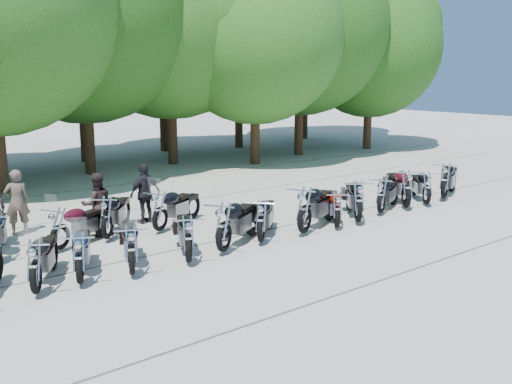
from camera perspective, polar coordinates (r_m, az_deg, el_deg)
ground at (r=14.87m, az=3.67°, el=-5.05°), size 90.00×90.00×0.00m
tree_4 at (r=25.76m, az=-16.25°, el=16.41°), size 9.13×9.13×11.20m
tree_5 at (r=27.73m, az=-8.27°, el=16.22°), size 9.04×9.04×11.10m
tree_6 at (r=27.42m, az=-0.09°, el=14.80°), size 8.00×8.00×9.82m
tree_7 at (r=30.59m, az=4.23°, el=15.51°), size 8.79×8.79×10.79m
tree_8 at (r=33.50m, az=10.84°, el=13.42°), size 7.53×7.53×9.25m
tree_12 at (r=29.29m, az=-16.50°, el=13.96°), size 7.88×7.88×9.67m
tree_13 at (r=32.42m, az=-9.03°, el=14.55°), size 8.31×8.31×10.20m
tree_14 at (r=33.49m, az=-1.69°, el=14.22°), size 8.02×8.02×9.84m
tree_15 at (r=38.14m, az=4.76°, el=15.65°), size 9.67×9.67×11.86m
motorcycle_1 at (r=12.11m, az=-20.31°, el=-6.53°), size 1.73×2.26×1.26m
motorcycle_2 at (r=12.39m, az=-16.51°, el=-5.93°), size 1.59×2.26×1.24m
motorcycle_3 at (r=12.66m, az=-11.80°, el=-5.29°), size 1.58×2.28×1.25m
motorcycle_4 at (r=13.25m, az=-6.50°, el=-4.33°), size 1.64×2.29×1.26m
motorcycle_5 at (r=13.92m, az=-3.09°, el=-3.18°), size 2.55×1.88×1.41m
motorcycle_6 at (r=14.70m, az=0.50°, el=-2.64°), size 2.13×2.03×1.28m
motorcycle_7 at (r=15.53m, az=4.65°, el=-1.57°), size 2.68×1.73×1.46m
motorcycle_8 at (r=16.25m, az=7.73°, el=-1.57°), size 1.82×1.97×1.16m
motorcycle_9 at (r=16.84m, az=9.74°, el=-0.76°), size 2.19×2.38×1.40m
motorcycle_10 at (r=18.07m, az=11.88°, el=-0.23°), size 2.32×1.57×1.27m
motorcycle_11 at (r=18.94m, az=14.15°, el=0.43°), size 2.10×2.46×1.41m
motorcycle_12 at (r=19.62m, az=15.98°, el=0.45°), size 1.88×2.15×1.24m
motorcycle_13 at (r=20.59m, az=17.55°, el=1.12°), size 2.62×1.77×1.43m
motorcycle_15 at (r=14.83m, az=-18.24°, el=-3.23°), size 2.23×1.46×1.22m
motorcycle_16 at (r=15.42m, az=-14.06°, el=-2.25°), size 2.07×2.20×1.31m
motorcycle_17 at (r=15.93m, az=-9.15°, el=-1.66°), size 2.34×1.61×1.28m
rider_1 at (r=15.98m, az=-14.89°, el=-1.17°), size 0.92×0.79×1.67m
rider_2 at (r=17.05m, az=-10.53°, el=-0.12°), size 1.05×0.57×1.70m
rider_3 at (r=16.81m, az=-21.81°, el=-0.89°), size 0.70×0.53×1.73m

